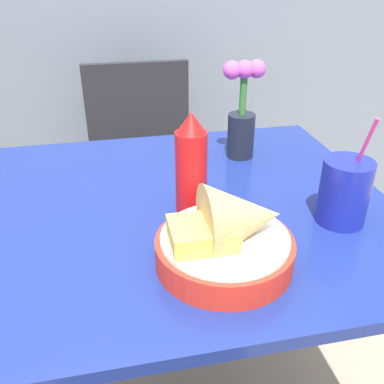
{
  "coord_description": "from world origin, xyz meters",
  "views": [
    {
      "loc": [
        -0.12,
        -0.77,
        1.2
      ],
      "look_at": [
        0.02,
        -0.06,
        0.8
      ],
      "focal_mm": 40.0,
      "sensor_mm": 36.0,
      "label": 1
    }
  ],
  "objects_px": {
    "food_basket": "(230,237)",
    "ketchup_bottle": "(191,165)",
    "chair_far_window": "(142,157)",
    "drink_cup": "(344,194)",
    "flower_vase": "(242,115)"
  },
  "relations": [
    {
      "from": "ketchup_bottle",
      "to": "drink_cup",
      "type": "height_order",
      "value": "drink_cup"
    },
    {
      "from": "drink_cup",
      "to": "flower_vase",
      "type": "relative_size",
      "value": 0.9
    },
    {
      "from": "food_basket",
      "to": "drink_cup",
      "type": "bearing_deg",
      "value": 18.42
    },
    {
      "from": "chair_far_window",
      "to": "ketchup_bottle",
      "type": "relative_size",
      "value": 4.06
    },
    {
      "from": "food_basket",
      "to": "chair_far_window",
      "type": "bearing_deg",
      "value": 93.52
    },
    {
      "from": "food_basket",
      "to": "ketchup_bottle",
      "type": "xyz_separation_m",
      "value": [
        -0.03,
        0.18,
        0.05
      ]
    },
    {
      "from": "food_basket",
      "to": "drink_cup",
      "type": "relative_size",
      "value": 1.05
    },
    {
      "from": "chair_far_window",
      "to": "flower_vase",
      "type": "bearing_deg",
      "value": -69.02
    },
    {
      "from": "chair_far_window",
      "to": "ketchup_bottle",
      "type": "xyz_separation_m",
      "value": [
        0.03,
        -0.79,
        0.33
      ]
    },
    {
      "from": "food_basket",
      "to": "drink_cup",
      "type": "height_order",
      "value": "drink_cup"
    },
    {
      "from": "drink_cup",
      "to": "flower_vase",
      "type": "bearing_deg",
      "value": 106.29
    },
    {
      "from": "drink_cup",
      "to": "food_basket",
      "type": "bearing_deg",
      "value": -161.58
    },
    {
      "from": "chair_far_window",
      "to": "drink_cup",
      "type": "relative_size",
      "value": 3.83
    },
    {
      "from": "chair_far_window",
      "to": "drink_cup",
      "type": "distance_m",
      "value": 0.99
    },
    {
      "from": "chair_far_window",
      "to": "food_basket",
      "type": "height_order",
      "value": "food_basket"
    }
  ]
}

